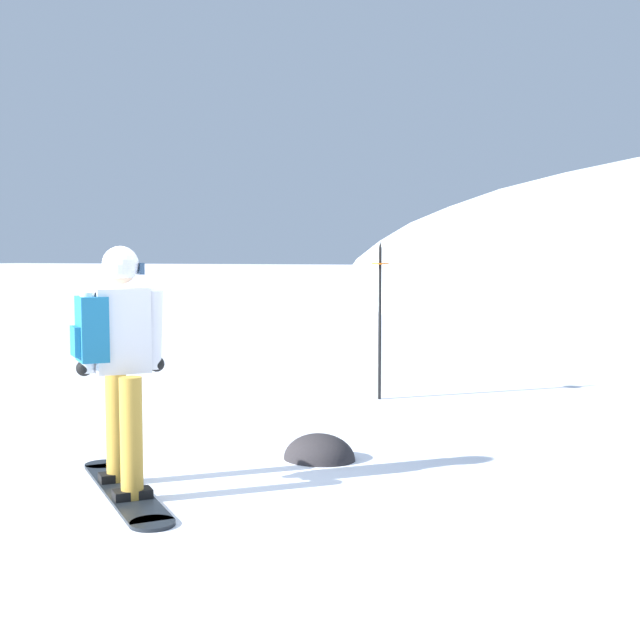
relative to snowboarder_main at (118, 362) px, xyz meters
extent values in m
plane|color=white|center=(0.23, 0.33, -0.92)|extent=(300.00, 300.00, 0.00)
cube|color=black|center=(0.02, 0.02, -0.91)|extent=(1.38, 1.21, 0.02)
cylinder|color=black|center=(-0.58, 0.52, -0.91)|extent=(0.28, 0.28, 0.02)
cylinder|color=black|center=(0.62, -0.48, -0.91)|extent=(0.28, 0.28, 0.02)
cube|color=black|center=(-0.16, 0.18, -0.86)|extent=(0.27, 0.28, 0.06)
cube|color=black|center=(0.20, -0.13, -0.86)|extent=(0.27, 0.28, 0.06)
cylinder|color=#BC8E33|center=(-0.16, 0.18, -0.48)|extent=(0.15, 0.15, 0.82)
cylinder|color=#BC8E33|center=(0.20, -0.13, -0.48)|extent=(0.15, 0.15, 0.82)
cube|color=silver|center=(0.02, 0.02, 0.22)|extent=(0.40, 0.42, 0.58)
cylinder|color=silver|center=(-0.13, -0.15, 0.22)|extent=(0.20, 0.19, 0.57)
cylinder|color=silver|center=(0.17, 0.20, 0.22)|extent=(0.20, 0.19, 0.57)
sphere|color=black|center=(-0.17, -0.14, -0.03)|extent=(0.11, 0.11, 0.11)
sphere|color=black|center=(0.15, 0.24, -0.03)|extent=(0.11, 0.11, 0.11)
cube|color=teal|center=(-0.11, -0.13, 0.24)|extent=(0.33, 0.32, 0.44)
cube|color=teal|center=(-0.17, -0.21, 0.16)|extent=(0.19, 0.17, 0.20)
sphere|color=beige|center=(0.02, 0.02, 0.64)|extent=(0.21, 0.21, 0.21)
sphere|color=silver|center=(0.02, 0.02, 0.67)|extent=(0.25, 0.25, 0.25)
cube|color=navy|center=(0.10, 0.12, 0.64)|extent=(0.15, 0.13, 0.08)
cylinder|color=black|center=(0.32, 4.30, -0.05)|extent=(0.04, 0.04, 1.74)
cylinder|color=orange|center=(0.32, 4.30, 0.64)|extent=(0.20, 0.20, 0.02)
cone|color=black|center=(0.32, 4.30, 0.86)|extent=(0.04, 0.04, 0.08)
ellipsoid|color=#282628|center=(0.86, 1.44, -0.92)|extent=(0.60, 0.51, 0.42)
camera|label=1|loc=(3.59, -4.51, 0.72)|focal=46.07mm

